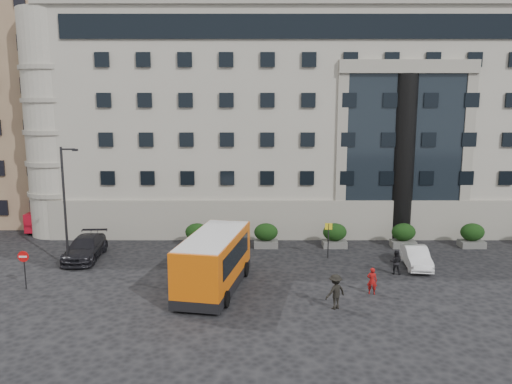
{
  "coord_description": "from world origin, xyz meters",
  "views": [
    {
      "loc": [
        0.45,
        -28.75,
        10.59
      ],
      "look_at": [
        0.45,
        3.44,
        5.0
      ],
      "focal_mm": 35.0,
      "sensor_mm": 36.0,
      "label": 1
    }
  ],
  "objects_px": {
    "bus_stop_sign": "(328,234)",
    "pedestrian_a": "(372,281)",
    "hedge_b": "(266,235)",
    "parked_car_b": "(87,248)",
    "street_lamp": "(65,203)",
    "parked_car_c": "(85,248)",
    "hedge_e": "(472,235)",
    "hedge_a": "(197,235)",
    "hedge_c": "(335,235)",
    "pedestrian_c": "(335,292)",
    "no_entry_sign": "(24,262)",
    "minibus": "(214,259)",
    "parked_car_d": "(89,214)",
    "white_taxi": "(416,257)",
    "hedge_d": "(403,235)",
    "pedestrian_b": "(396,262)",
    "red_truck": "(49,215)"
  },
  "relations": [
    {
      "from": "hedge_d",
      "to": "pedestrian_c",
      "type": "relative_size",
      "value": 0.98
    },
    {
      "from": "parked_car_c",
      "to": "white_taxi",
      "type": "distance_m",
      "value": 22.65
    },
    {
      "from": "street_lamp",
      "to": "pedestrian_b",
      "type": "distance_m",
      "value": 21.61
    },
    {
      "from": "hedge_c",
      "to": "no_entry_sign",
      "type": "height_order",
      "value": "no_entry_sign"
    },
    {
      "from": "hedge_e",
      "to": "no_entry_sign",
      "type": "distance_m",
      "value": 31.09
    },
    {
      "from": "pedestrian_a",
      "to": "pedestrian_b",
      "type": "height_order",
      "value": "pedestrian_a"
    },
    {
      "from": "parked_car_c",
      "to": "pedestrian_c",
      "type": "relative_size",
      "value": 2.85
    },
    {
      "from": "hedge_a",
      "to": "hedge_c",
      "type": "bearing_deg",
      "value": 0.0
    },
    {
      "from": "street_lamp",
      "to": "minibus",
      "type": "bearing_deg",
      "value": -21.68
    },
    {
      "from": "bus_stop_sign",
      "to": "minibus",
      "type": "bearing_deg",
      "value": -141.53
    },
    {
      "from": "bus_stop_sign",
      "to": "pedestrian_b",
      "type": "xyz_separation_m",
      "value": [
        3.83,
        -3.33,
        -0.96
      ]
    },
    {
      "from": "hedge_d",
      "to": "parked_car_b",
      "type": "xyz_separation_m",
      "value": [
        -23.1,
        -2.51,
        -0.25
      ]
    },
    {
      "from": "hedge_b",
      "to": "street_lamp",
      "type": "distance_m",
      "value": 14.41
    },
    {
      "from": "street_lamp",
      "to": "pedestrian_c",
      "type": "bearing_deg",
      "value": -22.42
    },
    {
      "from": "hedge_c",
      "to": "minibus",
      "type": "bearing_deg",
      "value": -133.8
    },
    {
      "from": "hedge_e",
      "to": "white_taxi",
      "type": "xyz_separation_m",
      "value": [
        -5.72,
        -4.73,
        -0.25
      ]
    },
    {
      "from": "hedge_a",
      "to": "hedge_b",
      "type": "distance_m",
      "value": 5.2
    },
    {
      "from": "hedge_d",
      "to": "minibus",
      "type": "height_order",
      "value": "minibus"
    },
    {
      "from": "hedge_b",
      "to": "parked_car_c",
      "type": "distance_m",
      "value": 13.03
    },
    {
      "from": "no_entry_sign",
      "to": "pedestrian_b",
      "type": "bearing_deg",
      "value": 6.92
    },
    {
      "from": "minibus",
      "to": "street_lamp",
      "type": "bearing_deg",
      "value": 169.27
    },
    {
      "from": "parked_car_d",
      "to": "white_taxi",
      "type": "xyz_separation_m",
      "value": [
        25.95,
        -12.9,
        -0.09
      ]
    },
    {
      "from": "hedge_d",
      "to": "minibus",
      "type": "distance_m",
      "value": 16.19
    },
    {
      "from": "hedge_a",
      "to": "no_entry_sign",
      "type": "height_order",
      "value": "no_entry_sign"
    },
    {
      "from": "pedestrian_b",
      "to": "parked_car_d",
      "type": "bearing_deg",
      "value": -9.8
    },
    {
      "from": "hedge_c",
      "to": "no_entry_sign",
      "type": "bearing_deg",
      "value": -155.51
    },
    {
      "from": "hedge_d",
      "to": "pedestrian_b",
      "type": "distance_m",
      "value": 6.54
    },
    {
      "from": "minibus",
      "to": "pedestrian_b",
      "type": "xyz_separation_m",
      "value": [
        11.32,
        2.63,
        -1.02
      ]
    },
    {
      "from": "hedge_a",
      "to": "hedge_c",
      "type": "distance_m",
      "value": 10.4
    },
    {
      "from": "hedge_e",
      "to": "pedestrian_a",
      "type": "bearing_deg",
      "value": -135.62
    },
    {
      "from": "parked_car_c",
      "to": "pedestrian_c",
      "type": "xyz_separation_m",
      "value": [
        16.12,
        -8.74,
        0.16
      ]
    },
    {
      "from": "street_lamp",
      "to": "pedestrian_b",
      "type": "xyz_separation_m",
      "value": [
        21.27,
        -1.33,
        -3.6
      ]
    },
    {
      "from": "hedge_e",
      "to": "white_taxi",
      "type": "relative_size",
      "value": 0.45
    },
    {
      "from": "bus_stop_sign",
      "to": "pedestrian_a",
      "type": "height_order",
      "value": "bus_stop_sign"
    },
    {
      "from": "parked_car_b",
      "to": "minibus",
      "type": "bearing_deg",
      "value": -36.33
    },
    {
      "from": "hedge_b",
      "to": "pedestrian_c",
      "type": "height_order",
      "value": "pedestrian_c"
    },
    {
      "from": "red_truck",
      "to": "parked_car_b",
      "type": "xyz_separation_m",
      "value": [
        6.0,
        -8.04,
        -0.63
      ]
    },
    {
      "from": "street_lamp",
      "to": "no_entry_sign",
      "type": "bearing_deg",
      "value": -104.72
    },
    {
      "from": "parked_car_b",
      "to": "pedestrian_b",
      "type": "bearing_deg",
      "value": -12.89
    },
    {
      "from": "street_lamp",
      "to": "parked_car_c",
      "type": "height_order",
      "value": "street_lamp"
    },
    {
      "from": "hedge_e",
      "to": "parked_car_c",
      "type": "bearing_deg",
      "value": -174.17
    },
    {
      "from": "hedge_a",
      "to": "hedge_b",
      "type": "bearing_deg",
      "value": 0.0
    },
    {
      "from": "parked_car_b",
      "to": "bus_stop_sign",
      "type": "bearing_deg",
      "value": -4.01
    },
    {
      "from": "no_entry_sign",
      "to": "white_taxi",
      "type": "bearing_deg",
      "value": 9.68
    },
    {
      "from": "hedge_c",
      "to": "pedestrian_c",
      "type": "bearing_deg",
      "value": -98.68
    },
    {
      "from": "parked_car_b",
      "to": "parked_car_d",
      "type": "distance_m",
      "value": 11.2
    },
    {
      "from": "hedge_d",
      "to": "pedestrian_b",
      "type": "relative_size",
      "value": 1.19
    },
    {
      "from": "hedge_b",
      "to": "parked_car_b",
      "type": "xyz_separation_m",
      "value": [
        -12.7,
        -2.51,
        -0.25
      ]
    },
    {
      "from": "pedestrian_c",
      "to": "no_entry_sign",
      "type": "bearing_deg",
      "value": -40.72
    },
    {
      "from": "hedge_a",
      "to": "minibus",
      "type": "relative_size",
      "value": 0.23
    }
  ]
}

